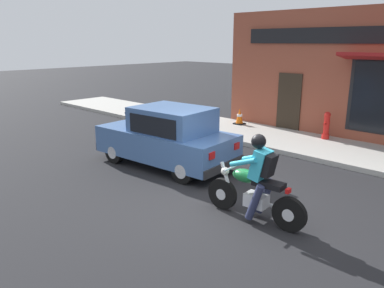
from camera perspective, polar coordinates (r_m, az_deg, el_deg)
ground_plane at (r=7.47m, az=4.08°, el=-9.75°), size 80.00×80.00×0.00m
sidewalk_curb at (r=13.20m, az=8.78°, el=1.62°), size 2.60×22.00×0.14m
motorcycle_with_rider at (r=6.85m, az=9.68°, el=-6.16°), size 0.58×2.02×1.62m
car_hatchback at (r=9.70m, az=-3.79°, el=1.01°), size 1.93×3.90×1.57m
fire_hydrant at (r=12.69m, az=19.80°, el=2.65°), size 0.36×0.24×0.88m
traffic_cone at (r=14.25m, az=7.25°, el=4.18°), size 0.36×0.36×0.60m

